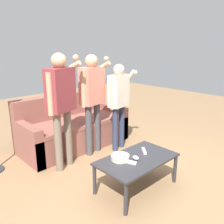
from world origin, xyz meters
name	(u,v)px	position (x,y,z in m)	size (l,w,h in m)	color
ground_plane	(134,174)	(0.00, 0.00, 0.00)	(12.00, 12.00, 0.00)	#93704C
couch	(73,128)	(-0.03, 1.40, 0.31)	(1.84, 0.83, 0.88)	brown
coffee_table	(137,162)	(-0.21, -0.23, 0.35)	(0.98, 0.57, 0.40)	#2D2D33
snack_bowl	(120,157)	(-0.39, -0.12, 0.43)	(0.22, 0.22, 0.06)	beige
game_remote_nunchuk	(136,158)	(-0.25, -0.24, 0.42)	(0.06, 0.09, 0.05)	white
player_left	(61,99)	(-0.57, 0.82, 1.02)	(0.51, 0.32, 1.62)	#756656
player_center	(92,93)	(0.04, 0.92, 0.99)	(0.49, 0.30, 1.58)	#47474C
player_right	(119,97)	(0.44, 0.75, 0.89)	(0.45, 0.32, 1.42)	#2D3856
game_remote_wand_near	(144,151)	(-0.02, -0.18, 0.41)	(0.13, 0.15, 0.03)	white
game_remote_wand_far	(130,162)	(-0.37, -0.26, 0.41)	(0.08, 0.15, 0.03)	white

